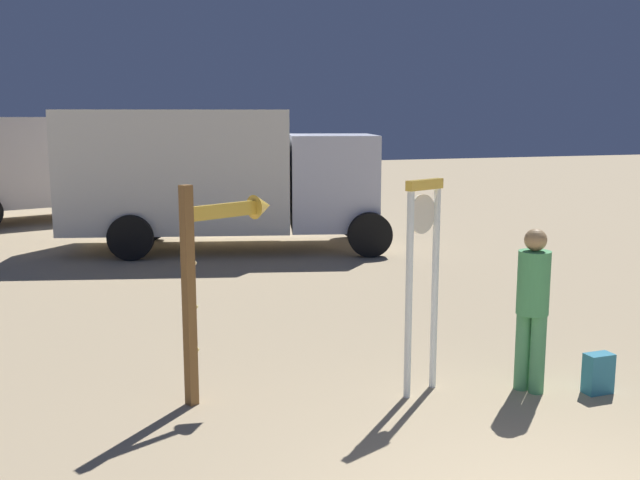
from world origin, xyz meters
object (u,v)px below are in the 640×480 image
backpack (598,374)px  box_truck_near (214,174)px  standing_clock (422,263)px  arrow_sign (220,252)px  person_near_clock (533,302)px  box_truck_far (35,163)px

backpack → box_truck_near: (-1.95, 9.57, 1.40)m
standing_clock → arrow_sign: (-1.92, 0.63, 0.12)m
standing_clock → box_truck_near: size_ratio=0.31×
arrow_sign → person_near_clock: arrow_sign is taller
box_truck_far → box_truck_near: bearing=-58.4°
standing_clock → person_near_clock: size_ratio=1.29×
standing_clock → box_truck_near: box_truck_near is taller
box_truck_near → box_truck_far: bearing=121.6°
backpack → box_truck_far: 16.62m
backpack → person_near_clock: bearing=155.7°
arrow_sign → backpack: size_ratio=5.19×
arrow_sign → box_truck_near: 8.46m
arrow_sign → backpack: (3.62, -1.27, -1.27)m
standing_clock → backpack: size_ratio=5.25×
arrow_sign → box_truck_near: bearing=78.6°
box_truck_far → standing_clock: bearing=-75.2°
standing_clock → box_truck_far: box_truck_far is taller
box_truck_far → arrow_sign: bearing=-82.0°
arrow_sign → standing_clock: bearing=-18.2°
arrow_sign → box_truck_near: size_ratio=0.30×
backpack → box_truck_near: size_ratio=0.06×
standing_clock → backpack: bearing=-20.7°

